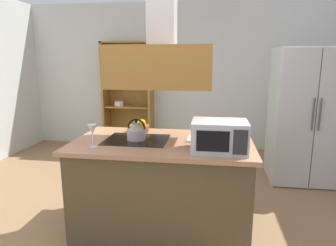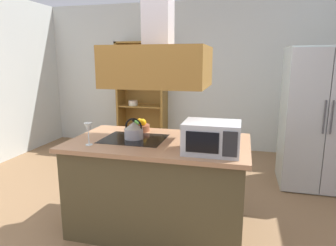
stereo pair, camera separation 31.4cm
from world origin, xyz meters
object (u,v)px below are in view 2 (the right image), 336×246
refrigerator (319,119)px  dish_cabinet (143,101)px  kettle (134,130)px  microwave (212,137)px  wine_glass_on_counter (88,129)px  fruit_bowl (140,127)px  cutting_board (202,140)px

refrigerator → dish_cabinet: 3.10m
kettle → microwave: (0.78, -0.25, 0.04)m
refrigerator → kettle: (-1.99, -1.51, 0.08)m
dish_cabinet → refrigerator: bearing=-23.2°
microwave → wine_glass_on_counter: (-1.10, -0.05, 0.02)m
dish_cabinet → fruit_bowl: bearing=-71.6°
microwave → kettle: bearing=162.1°
wine_glass_on_counter → microwave: bearing=2.7°
refrigerator → fruit_bowl: 2.36m
microwave → wine_glass_on_counter: bearing=-177.3°
wine_glass_on_counter → fruit_bowl: wine_glass_on_counter is taller
refrigerator → dish_cabinet: bearing=156.8°
refrigerator → microwave: size_ratio=3.95×
cutting_board → fruit_bowl: bearing=161.9°
wine_glass_on_counter → fruit_bowl: bearing=67.3°
kettle → cutting_board: kettle is taller
fruit_bowl → kettle: bearing=-80.2°
wine_glass_on_counter → kettle: bearing=43.7°
dish_cabinet → microwave: 3.41m
wine_glass_on_counter → dish_cabinet: bearing=100.1°
kettle → microwave: bearing=-17.9°
cutting_board → fruit_bowl: 0.75m
kettle → microwave: microwave is taller
fruit_bowl → refrigerator: bearing=30.2°
kettle → microwave: size_ratio=0.44×
dish_cabinet → microwave: bearing=-61.3°
refrigerator → fruit_bowl: (-2.04, -1.19, 0.04)m
cutting_board → kettle: bearing=-172.2°
refrigerator → microwave: refrigerator is taller
refrigerator → fruit_bowl: bearing=-149.8°
cutting_board → wine_glass_on_counter: 1.06m
kettle → fruit_bowl: 0.33m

